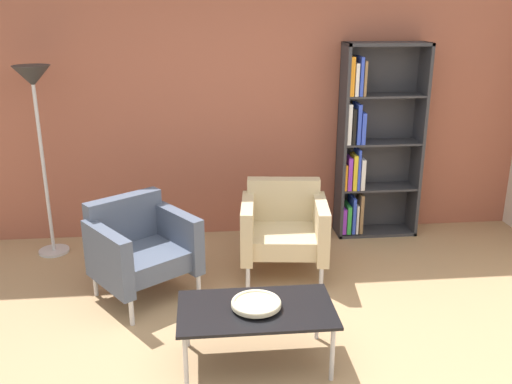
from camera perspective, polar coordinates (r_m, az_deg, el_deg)
ground_plane at (r=3.74m, az=2.05°, el=-18.18°), size 8.32×8.32×0.00m
brick_back_panel at (r=5.49m, az=-1.23°, el=10.39°), size 6.40×0.12×2.90m
bookshelf_tall at (r=5.62m, az=11.57°, el=4.80°), size 0.80×0.30×1.90m
coffee_table_low at (r=3.65m, az=0.02°, el=-12.18°), size 1.00×0.56×0.40m
decorative_bowl at (r=3.62m, az=0.02°, el=-11.28°), size 0.32×0.32×0.05m
armchair_by_bookshelf at (r=4.83m, az=2.85°, el=-3.56°), size 0.79×0.73×0.78m
armchair_corner_red at (r=4.54m, az=-11.73°, el=-5.49°), size 0.95×0.93×0.78m
floor_lamp_torchiere at (r=5.28m, az=-21.58°, el=8.75°), size 0.32×0.32×1.74m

